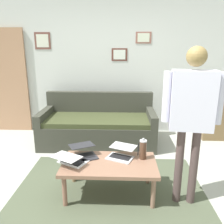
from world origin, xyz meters
TOP-DOWN VIEW (x-y plane):
  - ground_plane at (0.00, 0.00)m, footprint 7.68×7.68m
  - area_rug at (-0.00, 0.14)m, footprint 2.27×2.00m
  - back_wall at (0.00, -2.20)m, footprint 7.04×0.11m
  - interior_door at (2.17, -2.11)m, footprint 0.82×0.09m
  - couch at (0.28, -1.50)m, footprint 2.00×0.90m
  - coffee_table at (-0.00, 0.04)m, footprint 1.08×0.60m
  - laptop_left at (-0.13, -0.11)m, footprint 0.40×0.40m
  - laptop_center at (0.32, -0.11)m, footprint 0.40×0.42m
  - laptop_right at (0.44, 0.07)m, footprint 0.43×0.43m
  - french_press at (-0.39, -0.08)m, footprint 0.11×0.08m
  - side_shelf at (-1.87, -1.80)m, footprint 0.42×0.32m
  - flower_vase at (-1.87, -1.80)m, footprint 0.09×0.08m
  - person_standing at (-0.84, 0.15)m, footprint 0.59×0.24m

SIDE VIEW (x-z plane):
  - ground_plane at x=0.00m, z-range 0.00..0.00m
  - area_rug at x=0.00m, z-range 0.00..0.01m
  - couch at x=0.28m, z-range -0.14..0.74m
  - coffee_table at x=0.00m, z-range 0.16..0.56m
  - side_shelf at x=-1.87m, z-range 0.00..0.78m
  - laptop_left at x=-0.13m, z-range 0.39..0.50m
  - laptop_right at x=0.44m, z-range 0.39..0.51m
  - laptop_center at x=0.32m, z-range 0.38..0.51m
  - french_press at x=-0.39m, z-range 0.39..0.65m
  - flower_vase at x=-1.87m, z-range 0.68..1.17m
  - interior_door at x=2.17m, z-range 0.00..2.05m
  - person_standing at x=-0.84m, z-range 0.24..1.93m
  - back_wall at x=0.00m, z-range 0.00..2.70m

